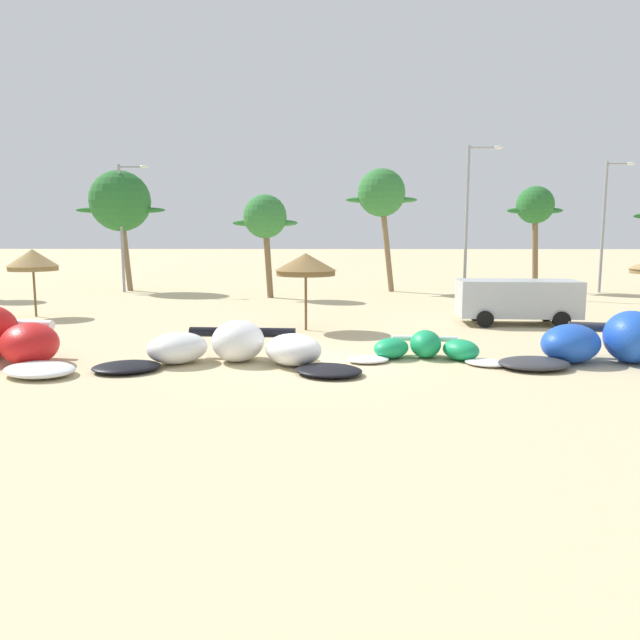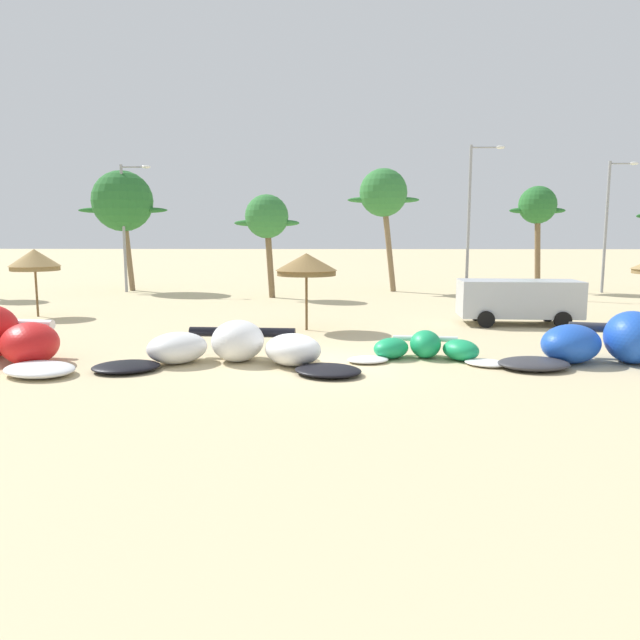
% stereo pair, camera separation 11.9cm
% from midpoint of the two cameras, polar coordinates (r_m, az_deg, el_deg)
% --- Properties ---
extents(ground_plane, '(260.00, 260.00, 0.00)m').
position_cam_midpoint_polar(ground_plane, '(17.73, 0.28, -4.12)').
color(ground_plane, beige).
extents(kite_left, '(7.82, 3.76, 1.22)m').
position_cam_midpoint_polar(kite_left, '(17.78, -8.15, -2.62)').
color(kite_left, black).
rests_on(kite_left, ground).
extents(kite_left_of_center, '(4.85, 2.49, 0.84)m').
position_cam_midpoint_polar(kite_left_of_center, '(18.58, 9.72, -2.65)').
color(kite_left_of_center, white).
rests_on(kite_left_of_center, ground).
extents(kite_center, '(7.84, 4.62, 1.53)m').
position_cam_midpoint_polar(kite_center, '(19.56, 27.30, -2.13)').
color(kite_center, '#333338').
rests_on(kite_center, ground).
extents(beach_umbrella_near_van, '(2.24, 2.24, 3.06)m').
position_cam_midpoint_polar(beach_umbrella_near_van, '(30.34, -25.47, 5.11)').
color(beach_umbrella_near_van, brown).
rests_on(beach_umbrella_near_van, ground).
extents(beach_umbrella_middle, '(2.40, 2.40, 3.00)m').
position_cam_midpoint_polar(beach_umbrella_middle, '(23.58, -1.50, 5.24)').
color(beach_umbrella_middle, brown).
rests_on(beach_umbrella_middle, ground).
extents(parked_van, '(4.94, 2.45, 1.84)m').
position_cam_midpoint_polar(parked_van, '(26.48, 17.68, 1.96)').
color(parked_van, '#B2B7BC').
rests_on(parked_van, ground).
extents(palm_left, '(5.88, 3.92, 7.81)m').
position_cam_midpoint_polar(palm_left, '(42.18, -18.33, 10.50)').
color(palm_left, '#7F6647').
rests_on(palm_left, ground).
extents(palm_left_of_gap, '(3.80, 2.53, 6.01)m').
position_cam_midpoint_polar(palm_left_of_gap, '(35.86, -5.27, 9.50)').
color(palm_left_of_gap, brown).
rests_on(palm_left_of_gap, ground).
extents(palm_center_left, '(4.60, 3.06, 7.87)m').
position_cam_midpoint_polar(palm_center_left, '(39.84, 5.71, 11.67)').
color(palm_center_left, '#7F6647').
rests_on(palm_center_left, ground).
extents(palm_center_right, '(3.61, 2.41, 6.79)m').
position_cam_midpoint_polar(palm_center_right, '(42.18, 19.46, 9.95)').
color(palm_center_right, brown).
rests_on(palm_center_right, ground).
extents(lamppost_west, '(1.97, 0.24, 8.06)m').
position_cam_midpoint_polar(lamppost_west, '(41.11, -17.99, 8.88)').
color(lamppost_west, gray).
rests_on(lamppost_west, ground).
extents(lamppost_west_center, '(2.12, 0.24, 9.02)m').
position_cam_midpoint_polar(lamppost_west_center, '(38.64, 13.80, 9.86)').
color(lamppost_west_center, gray).
rests_on(lamppost_west_center, ground).
extents(lamppost_east_center, '(1.84, 0.24, 8.21)m').
position_cam_midpoint_polar(lamppost_east_center, '(42.79, 25.20, 8.55)').
color(lamppost_east_center, gray).
rests_on(lamppost_east_center, ground).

